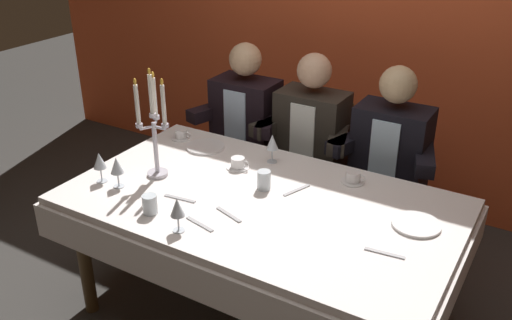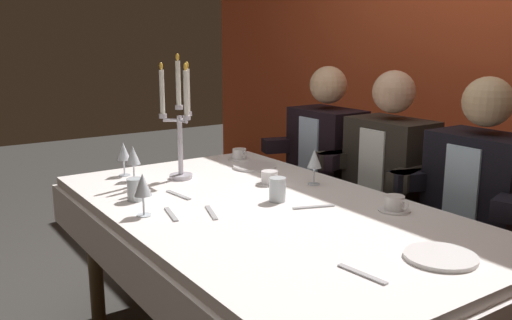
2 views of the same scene
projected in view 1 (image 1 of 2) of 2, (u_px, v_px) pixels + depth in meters
ground_plane at (260, 316)px, 3.07m from camera, size 12.00×12.00×0.00m
back_wall at (386, 14)px, 3.76m from camera, size 6.00×0.12×2.70m
dining_table at (261, 219)px, 2.79m from camera, size 1.94×1.14×0.74m
candelabra at (154, 130)px, 2.85m from camera, size 0.15×0.17×0.59m
dinner_plate_0 at (416, 224)px, 2.52m from camera, size 0.22×0.22×0.01m
dinner_plate_1 at (206, 147)px, 3.27m from camera, size 0.22×0.22×0.01m
wine_glass_0 at (117, 166)px, 2.80m from camera, size 0.07×0.07×0.16m
wine_glass_1 at (99, 161)px, 2.85m from camera, size 0.07×0.07×0.16m
wine_glass_2 at (177, 208)px, 2.43m from camera, size 0.07×0.07×0.16m
wine_glass_3 at (272, 143)px, 3.06m from camera, size 0.07×0.07×0.16m
water_tumbler_0 at (150, 204)px, 2.60m from camera, size 0.07×0.07×0.09m
water_tumbler_1 at (264, 180)px, 2.81m from camera, size 0.07×0.07×0.10m
coffee_cup_0 at (238, 164)px, 3.03m from camera, size 0.13×0.12×0.06m
coffee_cup_1 at (181, 134)px, 3.39m from camera, size 0.13×0.12×0.06m
coffee_cup_2 at (353, 178)px, 2.88m from camera, size 0.13×0.12×0.06m
spoon_0 at (297, 190)px, 2.81m from camera, size 0.07×0.17×0.01m
spoon_1 at (385, 253)px, 2.33m from camera, size 0.17×0.04×0.01m
spoon_2 at (180, 199)px, 2.74m from camera, size 0.17×0.04×0.01m
fork_3 at (229, 214)px, 2.60m from camera, size 0.17×0.07×0.01m
fork_4 at (200, 224)px, 2.53m from camera, size 0.17×0.05×0.01m
seated_diner_0 at (246, 118)px, 3.72m from camera, size 0.63×0.48×1.24m
seated_diner_1 at (312, 132)px, 3.50m from camera, size 0.63×0.48×1.24m
seated_diner_2 at (391, 150)px, 3.26m from camera, size 0.63×0.48×1.24m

